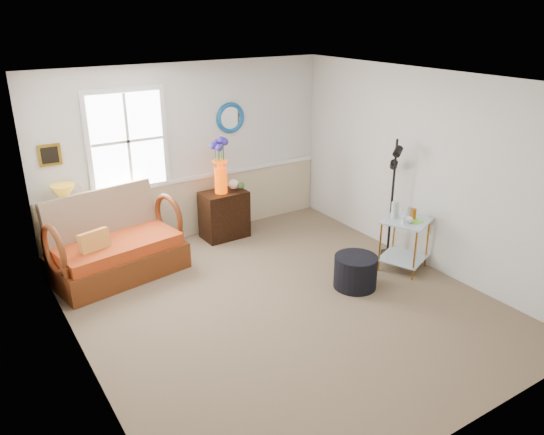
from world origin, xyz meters
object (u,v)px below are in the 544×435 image
cabinet (224,215)px  side_table (404,245)px  loveseat (115,237)px  floor_lamp (392,199)px  ottoman (355,272)px  lamp_stand (71,247)px

cabinet → side_table: cabinet is taller
loveseat → floor_lamp: bearing=-33.0°
ottoman → cabinet: bearing=105.7°
floor_lamp → cabinet: bearing=109.0°
side_table → floor_lamp: floor_lamp is taller
cabinet → side_table: bearing=-56.8°
loveseat → floor_lamp: size_ratio=0.98×
lamp_stand → cabinet: 2.24m
side_table → lamp_stand: bearing=147.3°
loveseat → lamp_stand: size_ratio=2.65×
loveseat → lamp_stand: (-0.47, 0.50, -0.23)m
loveseat → floor_lamp: 3.75m
cabinet → floor_lamp: bearing=-48.3°
loveseat → side_table: (3.28, -1.90, -0.19)m
cabinet → ottoman: 2.38m
floor_lamp → ottoman: (-1.02, -0.47, -0.63)m
lamp_stand → side_table: (3.75, -2.40, 0.04)m
side_table → ottoman: size_ratio=1.31×
lamp_stand → loveseat: bearing=-46.9°
loveseat → lamp_stand: loveseat is taller
loveseat → ottoman: 3.11m
lamp_stand → cabinet: size_ratio=0.86×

